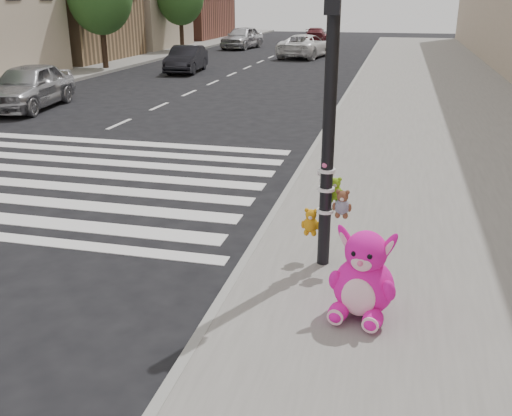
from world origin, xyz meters
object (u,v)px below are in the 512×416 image
(car_white_near, at_px, (306,46))
(car_dark_far, at_px, (186,59))
(signal_pole, at_px, (329,142))
(red_teddy, at_px, (364,242))
(pink_bunny, at_px, (363,280))
(car_silver_far, at_px, (28,86))

(car_white_near, bearing_deg, car_dark_far, 72.70)
(signal_pole, distance_m, red_teddy, 1.74)
(signal_pole, bearing_deg, pink_bunny, -64.79)
(signal_pole, distance_m, car_silver_far, 14.90)
(pink_bunny, height_order, car_dark_far, car_dark_far)
(red_teddy, bearing_deg, signal_pole, -121.74)
(signal_pole, relative_size, car_white_near, 0.80)
(car_dark_far, relative_size, car_white_near, 0.78)
(red_teddy, relative_size, car_white_near, 0.04)
(signal_pole, relative_size, car_dark_far, 1.03)
(car_silver_far, distance_m, car_dark_far, 10.76)
(signal_pole, xyz_separation_m, red_teddy, (0.50, 0.59, -1.56))
(pink_bunny, distance_m, car_silver_far, 16.13)
(car_silver_far, relative_size, car_white_near, 0.86)
(signal_pole, xyz_separation_m, car_silver_far, (-11.16, 9.82, -1.06))
(car_silver_far, bearing_deg, car_white_near, 64.70)
(car_dark_far, height_order, car_white_near, car_white_near)
(red_teddy, distance_m, car_white_near, 29.30)
(signal_pole, relative_size, pink_bunny, 3.77)
(red_teddy, relative_size, car_silver_far, 0.05)
(car_silver_far, bearing_deg, car_dark_far, 73.56)
(pink_bunny, distance_m, car_dark_far, 23.94)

